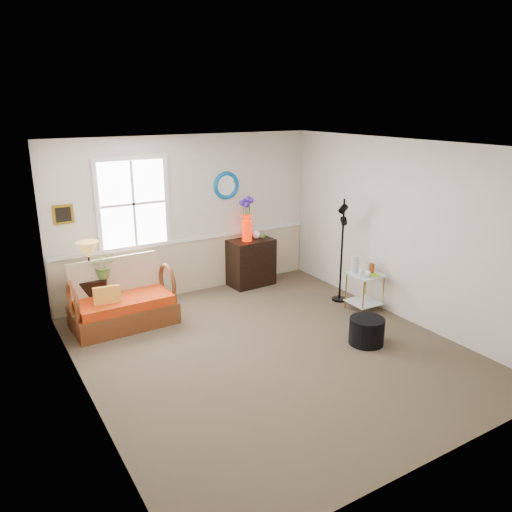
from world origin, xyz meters
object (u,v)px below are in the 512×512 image
floor_lamp (342,251)px  ottoman (367,331)px  side_table (364,292)px  cabinet (251,262)px  lamp_stand (96,299)px  loveseat (122,294)px

floor_lamp → ottoman: bearing=-128.9°
side_table → ottoman: size_ratio=1.28×
cabinet → lamp_stand: bearing=-179.7°
side_table → cabinet: bearing=115.6°
lamp_stand → cabinet: (2.71, 0.15, 0.08)m
lamp_stand → side_table: bearing=-25.8°
lamp_stand → ottoman: 3.88m
loveseat → cabinet: bearing=10.5°
cabinet → ottoman: bearing=-89.4°
cabinet → side_table: cabinet is taller
loveseat → lamp_stand: size_ratio=2.18×
cabinet → floor_lamp: bearing=-61.0°
lamp_stand → ottoman: bearing=-42.2°
floor_lamp → ottoman: 1.67m
floor_lamp → side_table: bearing=-96.2°
cabinet → side_table: 2.10m
cabinet → side_table: bearing=-67.1°
cabinet → ottoman: size_ratio=1.76×
loveseat → ottoman: bearing=-42.4°
lamp_stand → floor_lamp: 3.80m
lamp_stand → ottoman: size_ratio=1.41×
cabinet → side_table: (0.91, -1.89, -0.11)m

